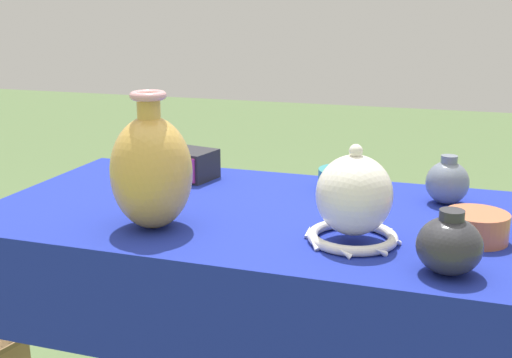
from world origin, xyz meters
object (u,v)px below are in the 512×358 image
Objects in this scene: jar_round_slate at (447,182)px; pot_squat_terracotta at (476,227)px; vase_tall_bulbous at (151,171)px; mosaic_tile_box at (188,164)px; pot_squat_teal at (345,180)px; jar_round_charcoal at (449,245)px; vase_dome_bell at (354,202)px.

pot_squat_terracotta is at bearing -74.62° from jar_round_slate.
vase_tall_bulbous reaches higher than mosaic_tile_box.
jar_round_charcoal is at bearing -59.96° from pot_squat_teal.
vase_dome_bell is at bearing 6.16° from vase_tall_bulbous.
jar_round_charcoal is (0.20, -0.11, -0.03)m from vase_dome_bell.
jar_round_charcoal is 0.45m from jar_round_slate.
jar_round_slate is at bearing 92.64° from jar_round_charcoal.
vase_tall_bulbous reaches higher than jar_round_slate.
pot_squat_terracotta reaches higher than pot_squat_teal.
vase_tall_bulbous is 0.70m from pot_squat_terracotta.
vase_tall_bulbous is at bearing -173.84° from vase_dome_bell.
jar_round_slate is at bearing 32.41° from vase_tall_bulbous.
jar_round_slate is (0.17, 0.34, -0.03)m from vase_dome_bell.
jar_round_charcoal is 1.00× the size of jar_round_slate.
pot_squat_teal is at bearing 103.00° from vase_dome_bell.
vase_dome_bell is 0.39m from jar_round_slate.
vase_tall_bulbous is at bearing -168.79° from pot_squat_terracotta.
mosaic_tile_box is at bearing 178.30° from jar_round_slate.
pot_squat_terracotta is at bearing 11.21° from vase_tall_bulbous.
vase_tall_bulbous reaches higher than pot_squat_terracotta.
jar_round_charcoal is (0.63, -0.06, -0.07)m from vase_tall_bulbous.
jar_round_slate is (0.61, 0.39, -0.07)m from vase_tall_bulbous.
pot_squat_teal is 1.17× the size of jar_round_slate.
pot_squat_terracotta is at bearing 19.77° from vase_dome_bell.
jar_round_charcoal is 0.20m from pot_squat_terracotta.
mosaic_tile_box is at bearing 147.27° from jar_round_charcoal.
vase_dome_bell is 1.47× the size of pot_squat_teal.
vase_tall_bulbous is 0.64m from jar_round_charcoal.
jar_round_charcoal is at bearing -5.52° from vase_tall_bulbous.
jar_round_slate is at bearing 10.14° from mosaic_tile_box.
mosaic_tile_box is 0.87m from jar_round_charcoal.
mosaic_tile_box is at bearing -177.46° from pot_squat_teal.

